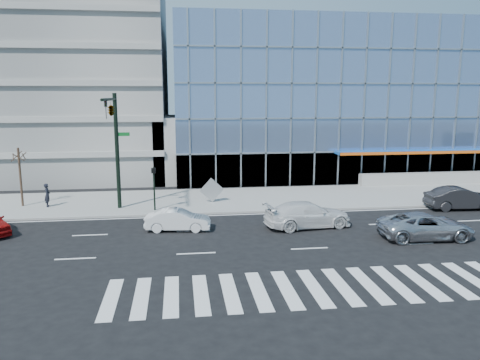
% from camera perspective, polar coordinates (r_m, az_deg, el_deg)
% --- Properties ---
extents(ground, '(160.00, 160.00, 0.00)m').
position_cam_1_polar(ground, '(29.03, 6.29, -5.78)').
color(ground, black).
rests_on(ground, ground).
extents(sidewalk, '(120.00, 8.00, 0.15)m').
position_cam_1_polar(sidewalk, '(36.58, 3.32, -2.22)').
color(sidewalk, gray).
rests_on(sidewalk, ground).
extents(theatre_building, '(42.00, 26.00, 15.00)m').
position_cam_1_polar(theatre_building, '(56.97, 14.05, 9.53)').
color(theatre_building, '#6A86B1').
rests_on(theatre_building, ground).
extents(parking_garage, '(24.00, 24.00, 20.00)m').
position_cam_1_polar(parking_garage, '(54.71, -22.00, 11.70)').
color(parking_garage, gray).
rests_on(parking_garage, ground).
extents(ramp_block, '(6.00, 8.00, 6.00)m').
position_cam_1_polar(ramp_block, '(45.34, -6.53, 3.93)').
color(ramp_block, gray).
rests_on(ramp_block, ground).
extents(tower_backdrop, '(14.00, 14.00, 48.00)m').
position_cam_1_polar(tower_backdrop, '(101.06, -21.94, 18.76)').
color(tower_backdrop, gray).
rests_on(tower_backdrop, ground).
extents(traffic_signal, '(1.14, 5.74, 8.00)m').
position_cam_1_polar(traffic_signal, '(31.96, -15.22, 6.64)').
color(traffic_signal, black).
rests_on(traffic_signal, sidewalk).
extents(ped_signal_post, '(0.30, 0.33, 3.00)m').
position_cam_1_polar(ped_signal_post, '(32.58, -10.45, -0.24)').
color(ped_signal_post, black).
rests_on(ped_signal_post, sidewalk).
extents(street_tree_near, '(1.10, 1.10, 4.23)m').
position_cam_1_polar(street_tree_near, '(36.58, -25.38, 2.68)').
color(street_tree_near, '#332319').
rests_on(street_tree_near, sidewalk).
extents(silver_suv, '(5.38, 2.68, 1.46)m').
position_cam_1_polar(silver_suv, '(28.57, 21.70, -5.21)').
color(silver_suv, silver).
rests_on(silver_suv, ground).
extents(white_suv, '(5.64, 2.91, 1.57)m').
position_cam_1_polar(white_suv, '(29.09, 8.24, -4.19)').
color(white_suv, silver).
rests_on(white_suv, ground).
extents(white_sedan, '(4.01, 1.76, 1.28)m').
position_cam_1_polar(white_sedan, '(28.39, -7.58, -4.84)').
color(white_sedan, silver).
rests_on(white_sedan, ground).
extents(dark_sedan, '(4.88, 1.92, 1.58)m').
position_cam_1_polar(dark_sedan, '(36.70, 25.29, -2.03)').
color(dark_sedan, black).
rests_on(dark_sedan, ground).
extents(pedestrian, '(0.48, 0.66, 1.67)m').
position_cam_1_polar(pedestrian, '(36.04, -22.43, -1.71)').
color(pedestrian, black).
rests_on(pedestrian, sidewalk).
extents(tilted_panel, '(1.83, 0.25, 1.84)m').
position_cam_1_polar(tilted_panel, '(34.74, -3.48, -1.23)').
color(tilted_panel, '#979797').
rests_on(tilted_panel, sidewalk).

